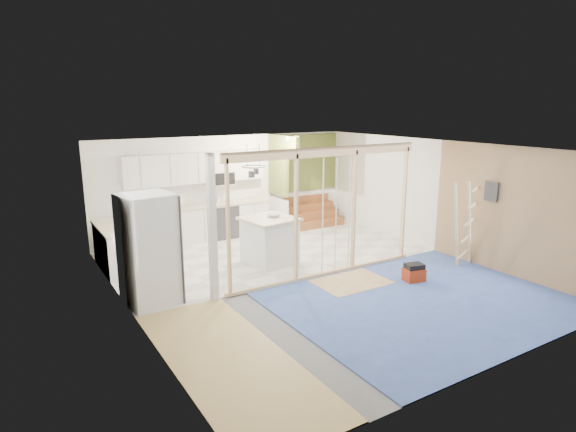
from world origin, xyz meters
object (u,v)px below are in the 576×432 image
fridge (149,250)px  ladder (465,224)px  toolbox (414,273)px  island (270,241)px

fridge → ladder: bearing=-22.2°
ladder → toolbox: bearing=170.2°
toolbox → ladder: bearing=16.8°
fridge → ladder: fridge is taller
fridge → ladder: size_ratio=1.05×
fridge → island: 2.94m
fridge → toolbox: (4.65, -1.65, -0.79)m
fridge → island: bearing=7.5°
ladder → fridge: bearing=152.3°
fridge → toolbox: 5.00m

